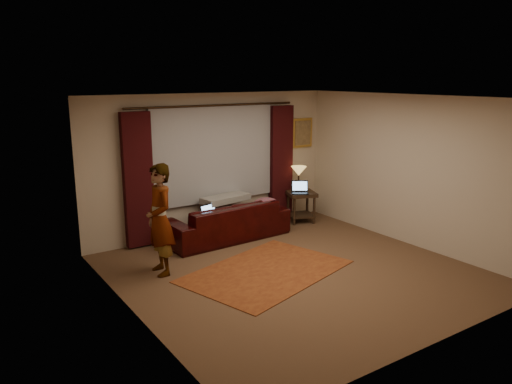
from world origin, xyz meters
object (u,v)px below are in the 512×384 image
(laptop_sofa, at_px, (213,212))
(tiffany_lamp, at_px, (299,179))
(sofa, at_px, (226,214))
(person, at_px, (160,220))
(end_table, at_px, (301,207))
(laptop_table, at_px, (300,188))

(laptop_sofa, height_order, tiffany_lamp, tiffany_lamp)
(sofa, distance_m, laptop_sofa, 0.41)
(tiffany_lamp, xyz_separation_m, person, (-3.47, -1.08, -0.04))
(sofa, relative_size, tiffany_lamp, 4.60)
(tiffany_lamp, height_order, person, person)
(sofa, distance_m, tiffany_lamp, 1.88)
(tiffany_lamp, bearing_deg, end_table, -100.56)
(tiffany_lamp, relative_size, laptop_table, 1.38)
(laptop_sofa, height_order, end_table, laptop_sofa)
(laptop_sofa, height_order, laptop_table, laptop_table)
(laptop_table, bearing_deg, laptop_sofa, -142.65)
(tiffany_lamp, bearing_deg, sofa, -173.41)
(laptop_sofa, xyz_separation_m, person, (-1.28, -0.72, 0.25))
(tiffany_lamp, distance_m, person, 3.63)
(laptop_sofa, relative_size, person, 0.22)
(sofa, xyz_separation_m, laptop_sofa, (-0.36, -0.15, 0.12))
(laptop_table, height_order, person, person)
(sofa, relative_size, end_table, 3.69)
(laptop_table, bearing_deg, tiffany_lamp, 91.98)
(laptop_table, xyz_separation_m, person, (-3.33, -0.86, 0.09))
(end_table, distance_m, person, 3.61)
(person, bearing_deg, sofa, 120.71)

